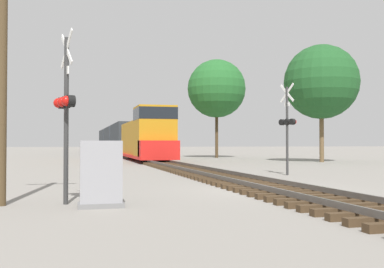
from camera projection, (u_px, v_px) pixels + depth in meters
ground_plane at (268, 191)px, 14.72m from camera, size 400.00×400.00×0.00m
rail_track_bed at (268, 186)px, 14.72m from camera, size 2.60×160.00×0.31m
freight_train at (121, 140)px, 61.62m from camera, size 3.02×59.23×4.49m
crossing_signal_near at (65, 106)px, 11.42m from camera, size 0.57×1.01×4.42m
crossing_signal_far at (288, 124)px, 21.99m from camera, size 0.58×1.00×4.49m
relay_cabinet at (101, 174)px, 10.86m from camera, size 1.09×0.60×1.61m
utility_pole at (2, 40)px, 11.20m from camera, size 1.80×0.24×7.90m
tree_far_right at (321, 82)px, 37.48m from camera, size 6.21×6.21×9.81m
tree_mid_background at (217, 89)px, 48.78m from camera, size 6.32×6.32×10.68m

